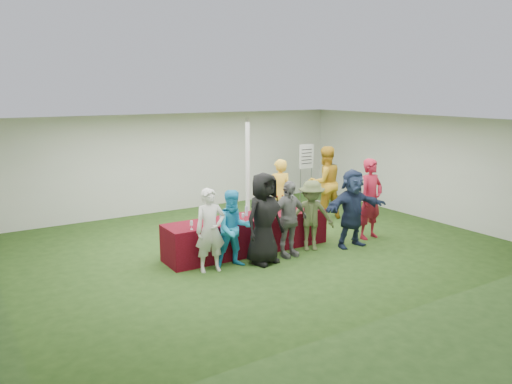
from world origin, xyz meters
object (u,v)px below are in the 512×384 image
dump_bucket (315,205)px  customer_6 (371,199)px  customer_0 (210,230)px  customer_2 (264,218)px  customer_1 (234,229)px  customer_5 (352,208)px  serving_table (248,234)px  customer_4 (311,216)px  customer_3 (288,219)px  wine_list_sign (306,161)px  staff_pourer (279,194)px  staff_back (325,183)px

dump_bucket → customer_6: (1.23, -0.45, 0.08)m
customer_0 → customer_2: size_ratio=0.88×
customer_1 → customer_5: (2.77, -0.25, 0.10)m
serving_table → customer_0: (-1.19, -0.62, 0.41)m
customer_1 → customer_0: bearing=-172.3°
serving_table → customer_6: size_ratio=1.97×
dump_bucket → customer_4: 0.61m
customer_3 → wine_list_sign: bearing=46.0°
dump_bucket → customer_0: size_ratio=0.13×
staff_pourer → customer_0: (-2.79, -1.79, -0.06)m
dump_bucket → customer_3: size_ratio=0.13×
staff_pourer → dump_bucket: bearing=102.0°
serving_table → customer_6: bearing=-13.2°
staff_back → customer_2: (-3.23, -2.06, -0.05)m
dump_bucket → customer_4: customer_4 is taller
wine_list_sign → customer_6: size_ratio=0.98×
staff_back → customer_0: size_ratio=1.21×
customer_1 → customer_2: size_ratio=0.83×
customer_2 → customer_6: customer_6 is taller
serving_table → customer_1: 1.04m
staff_pourer → customer_5: (0.46, -2.07, -0.00)m
customer_2 → staff_pourer: bearing=36.5°
customer_0 → customer_3: 1.71m
wine_list_sign → staff_back: staff_back is taller
serving_table → customer_5: (2.06, -0.91, 0.47)m
customer_0 → dump_bucket: bearing=17.8°
customer_1 → dump_bucket: bearing=22.7°
staff_back → customer_5: bearing=73.6°
staff_back → customer_3: staff_back is taller
customer_5 → wine_list_sign: bearing=70.1°
staff_back → customer_5: size_ratio=1.13×
staff_pourer → customer_4: (-0.43, -1.79, -0.10)m
dump_bucket → customer_5: size_ratio=0.12×
customer_0 → customer_3: size_ratio=1.01×
serving_table → staff_pourer: (1.60, 1.16, 0.48)m
staff_pourer → customer_0: staff_pourer is taller
staff_pourer → customer_4: bearing=88.1°
wine_list_sign → customer_1: wine_list_sign is taller
wine_list_sign → customer_6: bearing=-102.7°
staff_pourer → customer_0: 3.32m
staff_pourer → customer_2: bearing=60.2°
customer_3 → customer_6: bearing=-0.5°
serving_table → customer_4: customer_4 is taller
customer_0 → customer_2: customer_2 is taller
customer_0 → customer_1: 0.49m
wine_list_sign → staff_pourer: (-2.00, -1.52, -0.46)m
staff_pourer → staff_back: staff_back is taller
customer_4 → customer_5: customer_5 is taller
dump_bucket → wine_list_sign: (1.99, 2.91, 0.48)m
customer_0 → customer_5: bearing=4.6°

